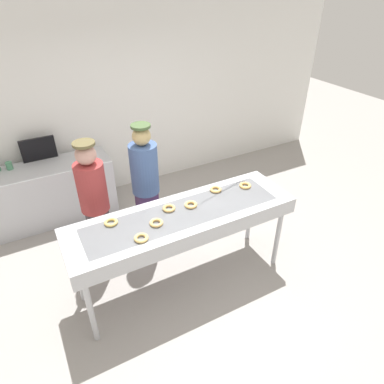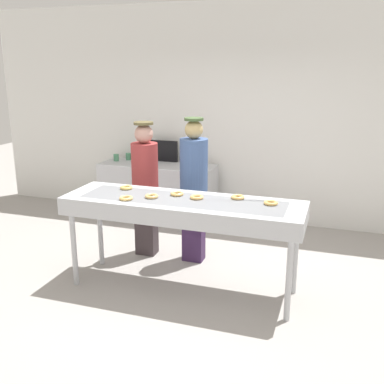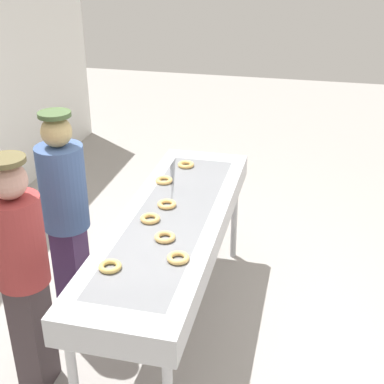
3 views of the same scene
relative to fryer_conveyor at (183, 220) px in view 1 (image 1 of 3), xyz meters
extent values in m
plane|color=#9E9993|center=(0.00, 0.00, -0.88)|extent=(16.00, 16.00, 0.00)
cube|color=white|center=(0.00, 2.43, 0.68)|extent=(8.00, 0.12, 3.12)
cube|color=#B7BABF|center=(0.00, 0.00, 0.00)|extent=(2.41, 0.70, 0.18)
cube|color=slate|center=(0.00, 0.00, 0.05)|extent=(2.05, 0.49, 0.08)
cylinder|color=#B7BABF|center=(-1.11, -0.27, -0.48)|extent=(0.06, 0.06, 0.80)
cylinder|color=#B7BABF|center=(1.11, -0.27, -0.48)|extent=(0.06, 0.06, 0.80)
cylinder|color=#B7BABF|center=(-1.11, 0.27, -0.48)|extent=(0.06, 0.06, 0.80)
cylinder|color=#B7BABF|center=(1.11, 0.27, -0.48)|extent=(0.06, 0.06, 0.80)
torus|color=#E0BC61|center=(-0.70, 0.18, 0.11)|extent=(0.19, 0.19, 0.03)
torus|color=#EEB764|center=(0.13, 0.07, 0.11)|extent=(0.14, 0.14, 0.03)
torus|color=#DFB065|center=(-0.31, -0.04, 0.11)|extent=(0.19, 0.19, 0.03)
torus|color=#E7B45F|center=(0.86, 0.11, 0.11)|extent=(0.18, 0.18, 0.03)
torus|color=#E4B867|center=(-0.52, -0.18, 0.11)|extent=(0.16, 0.16, 0.03)
torus|color=#DFAF62|center=(-0.10, 0.12, 0.11)|extent=(0.18, 0.18, 0.03)
torus|color=#EFBA66|center=(0.52, 0.21, 0.11)|extent=(0.19, 0.19, 0.03)
cube|color=#3A3033|center=(-0.73, 0.73, -0.48)|extent=(0.24, 0.18, 0.82)
cylinder|color=#993333|center=(-0.73, 0.73, 0.21)|extent=(0.32, 0.32, 0.56)
sphere|color=tan|center=(-0.73, 0.73, 0.61)|extent=(0.22, 0.22, 0.22)
cylinder|color=brown|center=(-0.73, 0.73, 0.73)|extent=(0.23, 0.23, 0.03)
cube|color=#392248|center=(-0.12, 0.73, -0.45)|extent=(0.24, 0.18, 0.87)
cylinder|color=#3F598C|center=(-0.12, 0.73, 0.28)|extent=(0.32, 0.32, 0.60)
sphere|color=tan|center=(-0.12, 0.73, 0.68)|extent=(0.20, 0.20, 0.20)
cylinder|color=#3E542F|center=(-0.12, 0.73, 0.80)|extent=(0.21, 0.21, 0.03)
cube|color=#B7BABF|center=(-1.10, 1.98, -0.46)|extent=(1.72, 0.58, 0.85)
cylinder|color=#4C8C66|center=(-1.50, 2.12, 0.01)|extent=(0.08, 0.08, 0.10)
cube|color=black|center=(-1.10, 2.22, 0.12)|extent=(0.46, 0.04, 0.32)
camera|label=1|loc=(-1.25, -2.51, 2.17)|focal=31.85mm
camera|label=2|loc=(1.44, -4.01, 1.37)|focal=42.05mm
camera|label=3|loc=(-3.10, -0.88, 1.84)|focal=49.89mm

